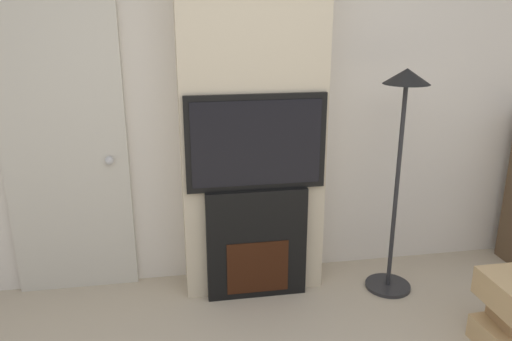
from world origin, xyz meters
TOP-DOWN VIEW (x-y plane):
  - wall_back at (0.00, 2.03)m, footprint 6.00×0.06m
  - chimney_breast at (0.00, 1.83)m, footprint 0.97×0.33m
  - fireplace at (0.00, 1.67)m, footprint 0.69×0.15m
  - television at (0.00, 1.66)m, footprint 0.92×0.07m
  - floor_lamp at (0.96, 1.57)m, footprint 0.32×0.32m
  - entry_door at (-1.25, 1.97)m, footprint 0.82×0.09m

SIDE VIEW (x-z plane):
  - fireplace at x=0.00m, z-range 0.00..0.79m
  - entry_door at x=-1.25m, z-range 0.00..1.99m
  - television at x=0.00m, z-range 0.79..1.43m
  - floor_lamp at x=0.96m, z-range 0.36..1.94m
  - wall_back at x=0.00m, z-range 0.00..2.70m
  - chimney_breast at x=0.00m, z-range 0.00..2.70m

